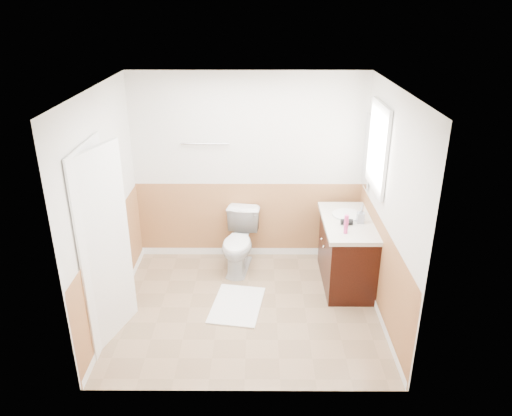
{
  "coord_description": "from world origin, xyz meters",
  "views": [
    {
      "loc": [
        0.12,
        -4.73,
        3.31
      ],
      "look_at": [
        0.1,
        0.25,
        1.15
      ],
      "focal_mm": 34.3,
      "sensor_mm": 36.0,
      "label": 1
    }
  ],
  "objects_px": {
    "lotion_bottle": "(346,224)",
    "toilet": "(239,242)",
    "vanity_cabinet": "(346,254)",
    "soap_dispenser": "(361,215)",
    "bath_mat": "(237,305)"
  },
  "relations": [
    {
      "from": "vanity_cabinet",
      "to": "soap_dispenser",
      "type": "relative_size",
      "value": 5.84
    },
    {
      "from": "toilet",
      "to": "soap_dispenser",
      "type": "height_order",
      "value": "soap_dispenser"
    },
    {
      "from": "lotion_bottle",
      "to": "toilet",
      "type": "bearing_deg",
      "value": 151.91
    },
    {
      "from": "bath_mat",
      "to": "soap_dispenser",
      "type": "height_order",
      "value": "soap_dispenser"
    },
    {
      "from": "soap_dispenser",
      "to": "lotion_bottle",
      "type": "bearing_deg",
      "value": -127.96
    },
    {
      "from": "toilet",
      "to": "bath_mat",
      "type": "xyz_separation_m",
      "value": [
        0.0,
        -0.85,
        -0.38
      ]
    },
    {
      "from": "toilet",
      "to": "bath_mat",
      "type": "height_order",
      "value": "toilet"
    },
    {
      "from": "toilet",
      "to": "soap_dispenser",
      "type": "relative_size",
      "value": 4.11
    },
    {
      "from": "bath_mat",
      "to": "vanity_cabinet",
      "type": "height_order",
      "value": "vanity_cabinet"
    },
    {
      "from": "lotion_bottle",
      "to": "vanity_cabinet",
      "type": "bearing_deg",
      "value": 73.54
    },
    {
      "from": "vanity_cabinet",
      "to": "soap_dispenser",
      "type": "height_order",
      "value": "soap_dispenser"
    },
    {
      "from": "toilet",
      "to": "lotion_bottle",
      "type": "xyz_separation_m",
      "value": [
        1.23,
        -0.66,
        0.57
      ]
    },
    {
      "from": "toilet",
      "to": "lotion_bottle",
      "type": "bearing_deg",
      "value": -18.95
    },
    {
      "from": "vanity_cabinet",
      "to": "lotion_bottle",
      "type": "bearing_deg",
      "value": -106.46
    },
    {
      "from": "lotion_bottle",
      "to": "soap_dispenser",
      "type": "bearing_deg",
      "value": 52.04
    }
  ]
}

